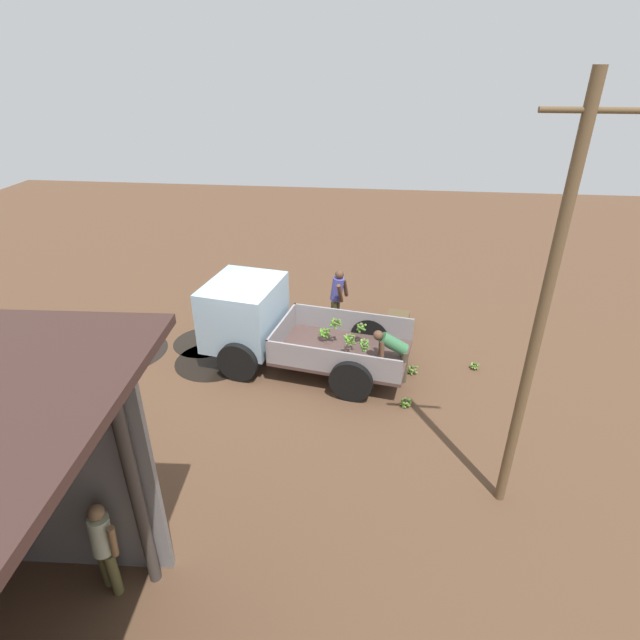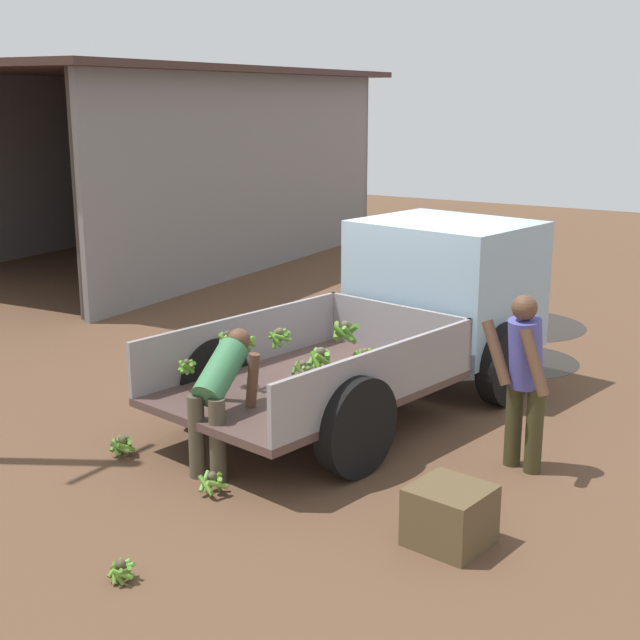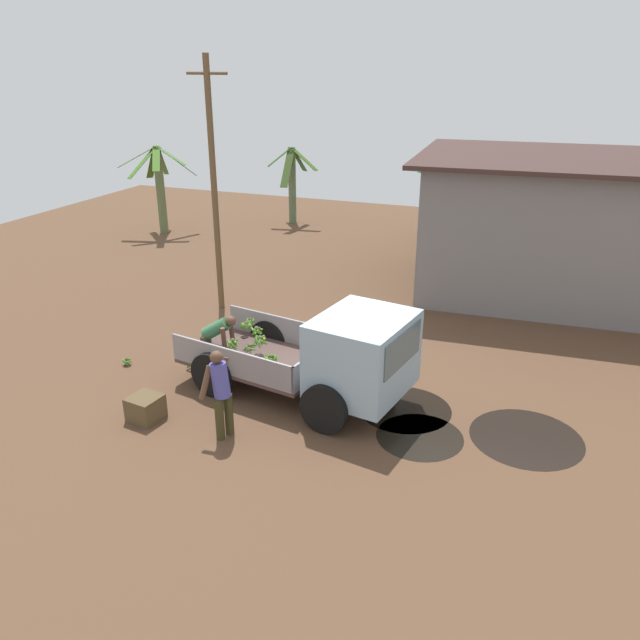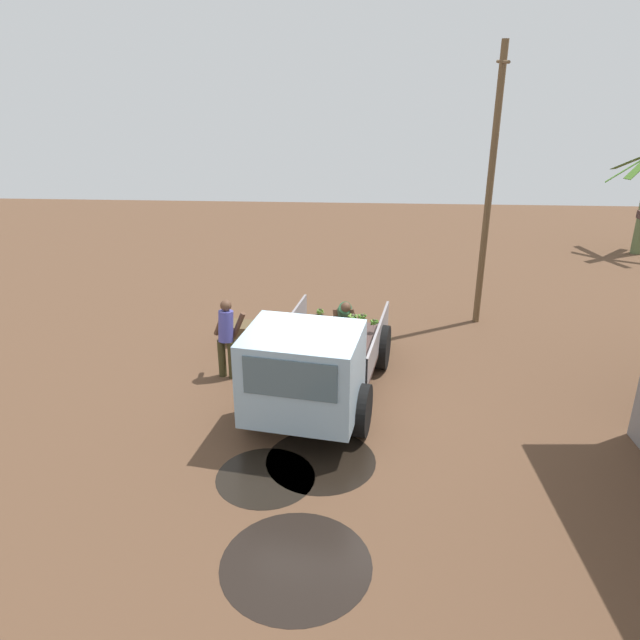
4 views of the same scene
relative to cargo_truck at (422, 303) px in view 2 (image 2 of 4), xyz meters
The scene contains 13 objects.
ground 1.08m from the cargo_truck, 86.91° to the left, with size 36.00×36.00×0.00m, color brown.
mud_patch_0 2.08m from the cargo_truck, 18.48° to the right, with size 1.56×1.56×0.01m, color black.
mud_patch_1 3.64m from the cargo_truck, ahead, with size 1.99×1.99×0.01m, color black.
mud_patch_2 1.63m from the cargo_truck, 12.31° to the left, with size 1.79×1.79×0.01m, color black.
cargo_truck is the anchor object (origin of this frame).
warehouse_shed 10.13m from the cargo_truck, 58.30° to the left, with size 10.71×6.68×3.85m.
person_foreground_visitor 2.39m from the cargo_truck, 131.69° to the right, with size 0.52×0.74×1.65m.
person_worker_loading 3.09m from the cargo_truck, behind, with size 0.80×0.58×1.25m.
person_bystander_near_shed 6.05m from the cargo_truck, 82.17° to the left, with size 0.52×0.45×1.53m.
banana_bunch_on_ground_0 3.74m from the cargo_truck, 155.33° to the left, with size 0.25×0.24×0.21m.
banana_bunch_on_ground_1 3.63m from the cargo_truck, behind, with size 0.25×0.26×0.21m.
banana_bunch_on_ground_2 5.04m from the cargo_truck, behind, with size 0.22×0.22×0.17m.
wooden_crate_0 3.77m from the cargo_truck, 150.46° to the right, with size 0.56×0.56×0.46m, color brown.
Camera 2 is at (-9.00, -4.59, 3.34)m, focal length 50.00 mm.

